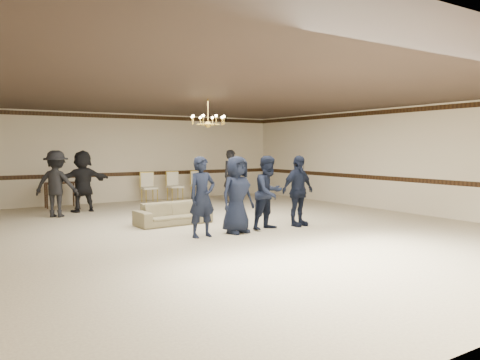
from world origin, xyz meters
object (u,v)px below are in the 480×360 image
object	(u,v)px
boy_d	(298,191)
banquet_chair_right	(199,185)
settee	(173,213)
console_table	(61,195)
chandelier	(208,112)
banquet_chair_left	(149,188)
boy_b	(237,195)
adult_right	(232,176)
boy_a	(202,197)
adult_left	(56,184)
banquet_chair_mid	(175,186)
boy_c	(269,193)
adult_mid	(83,181)

from	to	relation	value
boy_d	banquet_chair_right	size ratio (longest dim) A/B	1.67
settee	console_table	distance (m)	5.35
chandelier	banquet_chair_left	world-z (taller)	chandelier
boy_b	adult_right	world-z (taller)	adult_right
boy_a	adult_left	xyz separation A→B (m)	(-2.07, 4.85, 0.06)
banquet_chair_left	settee	bearing A→B (deg)	-99.48
adult_left	banquet_chair_right	size ratio (longest dim) A/B	1.78
console_table	adult_left	bearing A→B (deg)	-100.62
boy_d	adult_right	xyz separation A→B (m)	(1.23, 5.15, 0.06)
boy_d	banquet_chair_mid	bearing A→B (deg)	84.33
adult_right	banquet_chair_mid	bearing A→B (deg)	129.14
boy_c	banquet_chair_left	bearing A→B (deg)	81.30
settee	banquet_chair_mid	size ratio (longest dim) A/B	1.82
settee	boy_c	bearing A→B (deg)	-52.46
banquet_chair_right	adult_right	bearing A→B (deg)	-78.26
boy_d	banquet_chair_left	xyz separation A→B (m)	(-1.24, 6.77, -0.35)
settee	adult_left	world-z (taller)	adult_left
banquet_chair_right	adult_left	bearing A→B (deg)	-165.34
boy_a	adult_left	size ratio (longest dim) A/B	0.94
chandelier	boy_b	bearing A→B (deg)	-93.39
banquet_chair_mid	console_table	distance (m)	4.01
banquet_chair_right	boy_a	bearing A→B (deg)	-121.50
boy_b	adult_mid	distance (m)	5.93
boy_a	boy_d	size ratio (longest dim) A/B	1.00
boy_c	banquet_chair_right	world-z (taller)	boy_c
chandelier	banquet_chair_left	size ratio (longest dim) A/B	0.89
banquet_chair_mid	console_table	bearing A→B (deg)	176.09
settee	banquet_chair_mid	world-z (taller)	banquet_chair_mid
boy_d	adult_left	world-z (taller)	adult_left
banquet_chair_mid	banquet_chair_right	xyz separation A→B (m)	(1.00, 0.00, 0.00)
chandelier	boy_c	world-z (taller)	chandelier
adult_mid	console_table	world-z (taller)	adult_mid
boy_c	adult_right	size ratio (longest dim) A/B	0.94
adult_right	console_table	size ratio (longest dim) A/B	1.87
boy_c	settee	bearing A→B (deg)	118.87
boy_b	console_table	distance (m)	7.40
adult_right	console_table	xyz separation A→B (m)	(-5.47, 1.82, -0.52)
adult_left	banquet_chair_left	xyz separation A→B (m)	(3.53, 1.92, -0.41)
boy_a	banquet_chair_left	xyz separation A→B (m)	(1.46, 6.77, -0.35)
boy_d	banquet_chair_mid	world-z (taller)	boy_d
boy_c	boy_d	size ratio (longest dim) A/B	1.00
adult_left	banquet_chair_left	distance (m)	4.04
banquet_chair_left	adult_left	bearing A→B (deg)	-146.20
boy_b	adult_left	bearing A→B (deg)	112.73
boy_c	adult_mid	distance (m)	6.30
chandelier	boy_d	world-z (taller)	chandelier
settee	console_table	world-z (taller)	console_table
boy_b	console_table	size ratio (longest dim) A/B	1.76
adult_left	console_table	size ratio (longest dim) A/B	1.87
boy_a	boy_b	world-z (taller)	same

